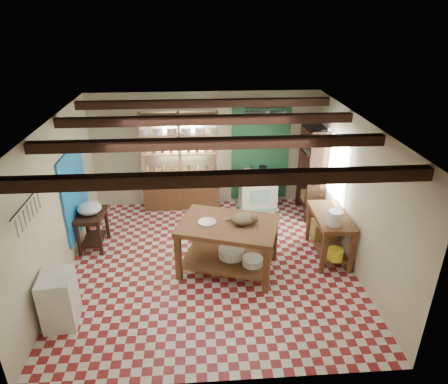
{
  "coord_description": "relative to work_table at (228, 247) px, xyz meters",
  "views": [
    {
      "loc": [
        -0.19,
        -5.99,
        4.23
      ],
      "look_at": [
        0.27,
        0.3,
        1.28
      ],
      "focal_mm": 32.0,
      "sensor_mm": 36.0,
      "label": 1
    }
  ],
  "objects": [
    {
      "name": "basin_small",
      "position": [
        0.4,
        -0.24,
        -0.15
      ],
      "size": [
        0.45,
        0.45,
        0.12
      ],
      "primitive_type": "cylinder",
      "rotation": [
        0.0,
        0.0,
        -0.32
      ],
      "color": "white",
      "rests_on": "work_table"
    },
    {
      "name": "blue_wall_patch",
      "position": [
        -2.78,
        1.08,
        0.64
      ],
      "size": [
        0.04,
        1.4,
        1.6
      ],
      "primitive_type": "cube",
      "color": "blue",
      "rests_on": "wall_left"
    },
    {
      "name": "ceiling_beams",
      "position": [
        -0.31,
        0.18,
        2.02
      ],
      "size": [
        5.0,
        3.8,
        0.15
      ],
      "primitive_type": "cube",
      "color": "black",
      "rests_on": "ceiling"
    },
    {
      "name": "window_right",
      "position": [
        2.17,
        1.18,
        0.94
      ],
      "size": [
        0.02,
        1.3,
        1.2
      ],
      "primitive_type": "cube",
      "color": "silver",
      "rests_on": "wall_right"
    },
    {
      "name": "utensil_rail",
      "position": [
        -2.75,
        -1.02,
        1.32
      ],
      "size": [
        0.06,
        0.9,
        0.28
      ],
      "primitive_type": "cube",
      "color": "black",
      "rests_on": "wall_left"
    },
    {
      "name": "shelving_unit",
      "position": [
        -0.86,
        2.49,
        0.64
      ],
      "size": [
        1.7,
        0.34,
        2.2
      ],
      "primitive_type": "cube",
      "color": "tan",
      "rests_on": "floor"
    },
    {
      "name": "floor",
      "position": [
        -0.31,
        0.18,
        -0.47
      ],
      "size": [
        5.0,
        5.0,
        0.02
      ],
      "primitive_type": "cube",
      "color": "maroon",
      "rests_on": "ground"
    },
    {
      "name": "window_back",
      "position": [
        -0.81,
        2.66,
        1.24
      ],
      "size": [
        0.9,
        0.02,
        0.8
      ],
      "primitive_type": "cube",
      "color": "silver",
      "rests_on": "wall_back"
    },
    {
      "name": "prep_table",
      "position": [
        -2.51,
        0.91,
        -0.1
      ],
      "size": [
        0.5,
        0.72,
        0.72
      ],
      "primitive_type": "cube",
      "rotation": [
        0.0,
        0.0,
        -0.02
      ],
      "color": "black",
      "rests_on": "floor"
    },
    {
      "name": "wall_right",
      "position": [
        2.19,
        0.18,
        0.84
      ],
      "size": [
        0.04,
        5.0,
        2.6
      ],
      "primitive_type": "cube",
      "color": "beige",
      "rests_on": "floor"
    },
    {
      "name": "stove",
      "position": [
        0.87,
        2.33,
        -0.06
      ],
      "size": [
        0.85,
        0.59,
        0.81
      ],
      "primitive_type": "cube",
      "rotation": [
        0.0,
        0.0,
        0.05
      ],
      "color": "silver",
      "rests_on": "floor"
    },
    {
      "name": "steel_tray",
      "position": [
        -0.35,
        0.06,
        0.47
      ],
      "size": [
        0.39,
        0.39,
        0.02
      ],
      "primitive_type": "cylinder",
      "rotation": [
        0.0,
        0.0,
        -0.32
      ],
      "color": "#B8B7BF",
      "rests_on": "work_table"
    },
    {
      "name": "wall_left",
      "position": [
        -2.81,
        0.18,
        0.84
      ],
      "size": [
        0.04,
        5.0,
        2.6
      ],
      "primitive_type": "cube",
      "color": "beige",
      "rests_on": "floor"
    },
    {
      "name": "basin_large",
      "position": [
        0.06,
        0.03,
        -0.14
      ],
      "size": [
        0.58,
        0.58,
        0.16
      ],
      "primitive_type": "cylinder",
      "rotation": [
        0.0,
        0.0,
        -0.32
      ],
      "color": "white",
      "rests_on": "work_table"
    },
    {
      "name": "wall_back",
      "position": [
        -0.31,
        2.68,
        0.84
      ],
      "size": [
        5.0,
        0.04,
        2.6
      ],
      "primitive_type": "cube",
      "color": "beige",
      "rests_on": "floor"
    },
    {
      "name": "wicker_basket",
      "position": [
        1.88,
        0.59,
        -0.08
      ],
      "size": [
        0.46,
        0.37,
        0.31
      ],
      "primitive_type": "cube",
      "rotation": [
        0.0,
        0.0,
        -0.04
      ],
      "color": "olive",
      "rests_on": "right_counter"
    },
    {
      "name": "right_counter",
      "position": [
        1.87,
        0.29,
        -0.03
      ],
      "size": [
        0.64,
        1.22,
        0.86
      ],
      "primitive_type": "cube",
      "rotation": [
        0.0,
        0.0,
        -0.04
      ],
      "color": "brown",
      "rests_on": "floor"
    },
    {
      "name": "white_bucket",
      "position": [
        1.81,
        -0.05,
        0.52
      ],
      "size": [
        0.26,
        0.26,
        0.25
      ],
      "primitive_type": "cylinder",
      "rotation": [
        0.0,
        0.0,
        -0.04
      ],
      "color": "white",
      "rests_on": "right_counter"
    },
    {
      "name": "tall_rack",
      "position": [
        1.97,
        1.98,
        0.54
      ],
      "size": [
        0.4,
        0.86,
        2.0
      ],
      "primitive_type": "cube",
      "color": "black",
      "rests_on": "floor"
    },
    {
      "name": "wall_front",
      "position": [
        -0.31,
        -2.32,
        0.84
      ],
      "size": [
        5.0,
        0.04,
        2.6
      ],
      "primitive_type": "cube",
      "color": "beige",
      "rests_on": "floor"
    },
    {
      "name": "enamel_bowl",
      "position": [
        -2.51,
        0.91,
        0.37
      ],
      "size": [
        0.45,
        0.45,
        0.22
      ],
      "primitive_type": "ellipsoid",
      "rotation": [
        0.0,
        0.0,
        -0.02
      ],
      "color": "white",
      "rests_on": "prep_table"
    },
    {
      "name": "ceiling",
      "position": [
        -0.31,
        0.18,
        2.14
      ],
      "size": [
        5.0,
        5.0,
        0.02
      ],
      "primitive_type": "cube",
      "color": "#4E4E53",
      "rests_on": "wall_back"
    },
    {
      "name": "pot_rack",
      "position": [
        0.94,
        2.23,
        1.72
      ],
      "size": [
        0.86,
        0.12,
        0.36
      ],
      "primitive_type": "cube",
      "color": "black",
      "rests_on": "ceiling"
    },
    {
      "name": "kettle_right",
      "position": [
        0.97,
        2.33,
        0.45
      ],
      "size": [
        0.18,
        0.18,
        0.21
      ],
      "primitive_type": "cylinder",
      "rotation": [
        0.0,
        0.0,
        0.05
      ],
      "color": "black",
      "rests_on": "stove"
    },
    {
      "name": "cat",
      "position": [
        0.25,
        -0.03,
        0.55
      ],
      "size": [
        0.46,
        0.38,
        0.19
      ],
      "primitive_type": "ellipsoid",
      "rotation": [
        0.0,
        0.0,
        -0.14
      ],
      "color": "olive",
      "rests_on": "work_table"
    },
    {
      "name": "kettle_left",
      "position": [
        0.62,
        2.32,
        0.45
      ],
      "size": [
        0.19,
        0.19,
        0.21
      ],
      "primitive_type": "cylinder",
      "rotation": [
        0.0,
        0.0,
        0.05
      ],
      "color": "#B8B7BF",
      "rests_on": "stove"
    },
    {
      "name": "white_cabinet",
      "position": [
        -2.53,
        -1.13,
        -0.05
      ],
      "size": [
        0.5,
        0.58,
        0.82
      ],
      "primitive_type": "cube",
      "rotation": [
        0.0,
        0.0,
        0.09
      ],
      "color": "white",
      "rests_on": "floor"
    },
    {
      "name": "yellow_tub",
      "position": [
        1.86,
        -0.16,
        -0.14
      ],
      "size": [
        0.27,
        0.27,
        0.19
      ],
      "primitive_type": "cylinder",
      "rotation": [
        0.0,
        0.0,
        -0.04
      ],
      "color": "yellow",
      "rests_on": "right_counter"
    },
    {
      "name": "green_wall_patch",
      "position": [
        0.94,
        2.65,
        0.79
      ],
      "size": [
        1.3,
        0.04,
        2.3
      ],
      "primitive_type": "cube",
      "color": "#215434",
      "rests_on": "wall_back"
    },
    {
      "name": "work_table",
      "position": [
        0.0,
        0.0,
        0.0
      ],
      "size": [
        1.88,
        1.53,
        0.92
      ],
      "primitive_type": "cube",
      "rotation": [
        0.0,
        0.0,
        -0.32
      ],
      "color": "brown",
      "rests_on": "floor"
    }
  ]
}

